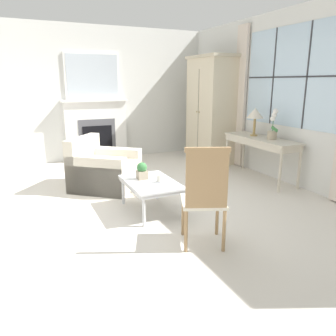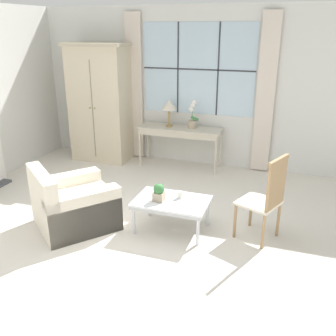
{
  "view_description": "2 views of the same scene",
  "coord_description": "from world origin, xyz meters",
  "px_view_note": "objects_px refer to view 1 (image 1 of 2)",
  "views": [
    {
      "loc": [
        4.15,
        -1.04,
        1.66
      ],
      "look_at": [
        0.46,
        0.64,
        0.59
      ],
      "focal_mm": 35.0,
      "sensor_mm": 36.0,
      "label": 1
    },
    {
      "loc": [
        1.69,
        -3.57,
        2.44
      ],
      "look_at": [
        0.33,
        0.4,
        0.85
      ],
      "focal_mm": 40.0,
      "sensor_mm": 36.0,
      "label": 2
    }
  ],
  "objects_px": {
    "armoire": "(211,110)",
    "pillar_candle": "(159,179)",
    "fireplace": "(96,125)",
    "console_table": "(261,142)",
    "table_lamp": "(255,114)",
    "potted_plant_small": "(142,171)",
    "side_chair_wooden": "(205,193)",
    "armchair_upholstered": "(104,171)",
    "coffee_table": "(151,184)",
    "potted_orchid": "(273,128)"
  },
  "relations": [
    {
      "from": "console_table",
      "to": "coffee_table",
      "type": "bearing_deg",
      "value": -75.3
    },
    {
      "from": "armoire",
      "to": "console_table",
      "type": "distance_m",
      "value": 1.62
    },
    {
      "from": "side_chair_wooden",
      "to": "potted_plant_small",
      "type": "bearing_deg",
      "value": -171.38
    },
    {
      "from": "armchair_upholstered",
      "to": "potted_plant_small",
      "type": "height_order",
      "value": "armchair_upholstered"
    },
    {
      "from": "armchair_upholstered",
      "to": "side_chair_wooden",
      "type": "xyz_separation_m",
      "value": [
        2.36,
        0.45,
        0.31
      ]
    },
    {
      "from": "armchair_upholstered",
      "to": "fireplace",
      "type": "bearing_deg",
      "value": 170.31
    },
    {
      "from": "armoire",
      "to": "pillar_candle",
      "type": "height_order",
      "value": "armoire"
    },
    {
      "from": "table_lamp",
      "to": "potted_plant_small",
      "type": "bearing_deg",
      "value": -74.28
    },
    {
      "from": "side_chair_wooden",
      "to": "armchair_upholstered",
      "type": "bearing_deg",
      "value": -169.25
    },
    {
      "from": "table_lamp",
      "to": "side_chair_wooden",
      "type": "bearing_deg",
      "value": -47.89
    },
    {
      "from": "potted_orchid",
      "to": "potted_plant_small",
      "type": "bearing_deg",
      "value": -84.35
    },
    {
      "from": "armoire",
      "to": "pillar_candle",
      "type": "distance_m",
      "value": 3.15
    },
    {
      "from": "side_chair_wooden",
      "to": "pillar_candle",
      "type": "distance_m",
      "value": 1.07
    },
    {
      "from": "fireplace",
      "to": "console_table",
      "type": "distance_m",
      "value": 3.49
    },
    {
      "from": "armoire",
      "to": "potted_plant_small",
      "type": "relative_size",
      "value": 9.67
    },
    {
      "from": "armoire",
      "to": "potted_plant_small",
      "type": "bearing_deg",
      "value": -48.63
    },
    {
      "from": "table_lamp",
      "to": "coffee_table",
      "type": "xyz_separation_m",
      "value": [
        0.8,
        -2.28,
        -0.75
      ]
    },
    {
      "from": "fireplace",
      "to": "table_lamp",
      "type": "xyz_separation_m",
      "value": [
        2.47,
        2.25,
        0.36
      ]
    },
    {
      "from": "pillar_candle",
      "to": "console_table",
      "type": "bearing_deg",
      "value": 107.21
    },
    {
      "from": "pillar_candle",
      "to": "fireplace",
      "type": "bearing_deg",
      "value": -179.01
    },
    {
      "from": "table_lamp",
      "to": "coffee_table",
      "type": "bearing_deg",
      "value": -70.55
    },
    {
      "from": "table_lamp",
      "to": "potted_orchid",
      "type": "xyz_separation_m",
      "value": [
        0.42,
        0.03,
        -0.19
      ]
    },
    {
      "from": "potted_orchid",
      "to": "pillar_candle",
      "type": "distance_m",
      "value": 2.32
    },
    {
      "from": "potted_orchid",
      "to": "armchair_upholstered",
      "type": "bearing_deg",
      "value": -107.82
    },
    {
      "from": "potted_plant_small",
      "to": "side_chair_wooden",
      "type": "bearing_deg",
      "value": 8.62
    },
    {
      "from": "console_table",
      "to": "potted_orchid",
      "type": "distance_m",
      "value": 0.35
    },
    {
      "from": "console_table",
      "to": "armchair_upholstered",
      "type": "height_order",
      "value": "armchair_upholstered"
    },
    {
      "from": "potted_orchid",
      "to": "coffee_table",
      "type": "height_order",
      "value": "potted_orchid"
    },
    {
      "from": "fireplace",
      "to": "pillar_candle",
      "type": "bearing_deg",
      "value": 0.99
    },
    {
      "from": "armoire",
      "to": "coffee_table",
      "type": "xyz_separation_m",
      "value": [
        2.15,
        -2.21,
        -0.73
      ]
    },
    {
      "from": "table_lamp",
      "to": "pillar_candle",
      "type": "bearing_deg",
      "value": -68.0
    },
    {
      "from": "armoire",
      "to": "armchair_upholstered",
      "type": "xyz_separation_m",
      "value": [
        0.93,
        -2.53,
        -0.81
      ]
    },
    {
      "from": "side_chair_wooden",
      "to": "pillar_candle",
      "type": "bearing_deg",
      "value": -177.79
    },
    {
      "from": "table_lamp",
      "to": "armoire",
      "type": "bearing_deg",
      "value": -177.28
    },
    {
      "from": "armchair_upholstered",
      "to": "side_chair_wooden",
      "type": "relative_size",
      "value": 1.18
    },
    {
      "from": "side_chair_wooden",
      "to": "pillar_candle",
      "type": "relative_size",
      "value": 10.13
    },
    {
      "from": "fireplace",
      "to": "armoire",
      "type": "distance_m",
      "value": 2.48
    },
    {
      "from": "armoire",
      "to": "side_chair_wooden",
      "type": "height_order",
      "value": "armoire"
    },
    {
      "from": "fireplace",
      "to": "coffee_table",
      "type": "relative_size",
      "value": 2.44
    },
    {
      "from": "armoire",
      "to": "table_lamp",
      "type": "height_order",
      "value": "armoire"
    },
    {
      "from": "armoire",
      "to": "coffee_table",
      "type": "distance_m",
      "value": 3.17
    },
    {
      "from": "armoire",
      "to": "pillar_candle",
      "type": "xyz_separation_m",
      "value": [
        2.23,
        -2.13,
        -0.64
      ]
    },
    {
      "from": "side_chair_wooden",
      "to": "coffee_table",
      "type": "bearing_deg",
      "value": -173.51
    },
    {
      "from": "armoire",
      "to": "side_chair_wooden",
      "type": "distance_m",
      "value": 3.93
    },
    {
      "from": "console_table",
      "to": "pillar_candle",
      "type": "height_order",
      "value": "console_table"
    },
    {
      "from": "armoire",
      "to": "armchair_upholstered",
      "type": "relative_size",
      "value": 1.71
    },
    {
      "from": "fireplace",
      "to": "armoire",
      "type": "height_order",
      "value": "fireplace"
    },
    {
      "from": "fireplace",
      "to": "pillar_candle",
      "type": "distance_m",
      "value": 3.37
    },
    {
      "from": "pillar_candle",
      "to": "armoire",
      "type": "bearing_deg",
      "value": 136.41
    },
    {
      "from": "fireplace",
      "to": "console_table",
      "type": "xyz_separation_m",
      "value": [
        2.68,
        2.24,
        -0.1
      ]
    }
  ]
}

